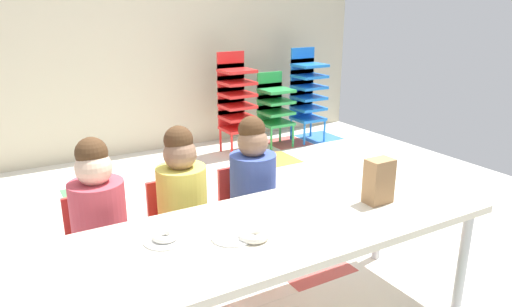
{
  "coord_description": "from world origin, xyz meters",
  "views": [
    {
      "loc": [
        -1.09,
        -2.48,
        1.51
      ],
      "look_at": [
        -0.02,
        -0.64,
        0.83
      ],
      "focal_mm": 33.22,
      "sensor_mm": 36.0,
      "label": 1
    }
  ],
  "objects": [
    {
      "name": "seated_child_near_camera",
      "position": [
        -0.71,
        -0.31,
        0.55
      ],
      "size": [
        0.32,
        0.31,
        0.92
      ],
      "color": "red",
      "rests_on": "ground_plane"
    },
    {
      "name": "donut_powdered_on_plate",
      "position": [
        -0.54,
        -0.8,
        0.6
      ],
      "size": [
        0.11,
        0.11,
        0.03
      ],
      "primitive_type": "torus",
      "color": "white",
      "rests_on": "craft_table"
    },
    {
      "name": "kid_chair_blue_stack",
      "position": [
        2.05,
        1.79,
        0.58
      ],
      "size": [
        0.32,
        0.3,
        1.04
      ],
      "color": "blue",
      "rests_on": "ground_plane"
    },
    {
      "name": "donut_powdered_loose",
      "position": [
        -0.22,
        -0.96,
        0.6
      ],
      "size": [
        0.13,
        0.13,
        0.04
      ],
      "primitive_type": "torus",
      "color": "white",
      "rests_on": "craft_table"
    },
    {
      "name": "seated_child_far_right",
      "position": [
        0.14,
        -0.31,
        0.55
      ],
      "size": [
        0.32,
        0.31,
        0.92
      ],
      "color": "red",
      "rests_on": "ground_plane"
    },
    {
      "name": "paper_plate_near_edge",
      "position": [
        -0.54,
        -0.8,
        0.59
      ],
      "size": [
        0.18,
        0.18,
        0.01
      ],
      "primitive_type": "cylinder",
      "color": "white",
      "rests_on": "craft_table"
    },
    {
      "name": "craft_table",
      "position": [
        -0.12,
        -0.89,
        0.54
      ],
      "size": [
        2.12,
        0.71,
        0.58
      ],
      "color": "beige",
      "rests_on": "ground_plane"
    },
    {
      "name": "back_wall",
      "position": [
        0.0,
        2.34,
        1.39
      ],
      "size": [
        5.92,
        0.1,
        2.78
      ],
      "primitive_type": "cube",
      "color": "beige",
      "rests_on": "ground_plane"
    },
    {
      "name": "paper_plate_center_table",
      "position": [
        -0.29,
        -0.91,
        0.59
      ],
      "size": [
        0.18,
        0.18,
        0.01
      ],
      "primitive_type": "cylinder",
      "color": "white",
      "rests_on": "craft_table"
    },
    {
      "name": "paper_bag_brown",
      "position": [
        0.49,
        -0.94,
        0.69
      ],
      "size": [
        0.13,
        0.09,
        0.22
      ],
      "primitive_type": "cube",
      "color": "#9E754C",
      "rests_on": "craft_table"
    },
    {
      "name": "seated_child_middle_seat",
      "position": [
        -0.28,
        -0.31,
        0.55
      ],
      "size": [
        0.32,
        0.31,
        0.92
      ],
      "color": "red",
      "rests_on": "ground_plane"
    },
    {
      "name": "kid_chair_green_stack",
      "position": [
        1.62,
        1.79,
        0.46
      ],
      "size": [
        0.32,
        0.3,
        0.8
      ],
      "color": "green",
      "rests_on": "ground_plane"
    },
    {
      "name": "ground_plane",
      "position": [
        0.01,
        0.01,
        -0.01
      ],
      "size": [
        5.92,
        4.68,
        0.02
      ],
      "color": "silver"
    },
    {
      "name": "kid_chair_red_stack",
      "position": [
        1.14,
        1.79,
        0.58
      ],
      "size": [
        0.32,
        0.3,
        1.04
      ],
      "color": "red",
      "rests_on": "ground_plane"
    }
  ]
}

